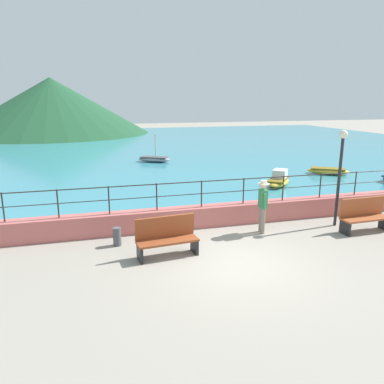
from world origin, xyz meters
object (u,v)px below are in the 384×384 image
object	(u,v)px
bench_main	(167,237)
boat_1	(154,159)
bench_far	(364,215)
boat_3	(279,180)
boat_0	(328,171)
person_walking	(263,204)
bollard	(117,237)
lamp_post	(341,163)

from	to	relation	value
bench_main	boat_1	world-z (taller)	boat_1
bench_far	boat_1	distance (m)	16.02
boat_1	boat_3	bearing A→B (deg)	-61.26
boat_0	boat_3	size ratio (longest dim) A/B	1.04
boat_1	bench_main	bearing A→B (deg)	-98.55
person_walking	boat_1	distance (m)	14.72
bollard	boat_3	xyz separation A→B (m)	(8.44, 5.77, 0.05)
boat_1	bollard	bearing A→B (deg)	-104.03
lamp_post	boat_0	size ratio (longest dim) A/B	1.35
bench_far	lamp_post	xyz separation A→B (m)	(-0.53, 0.74, 1.63)
bench_far	lamp_post	distance (m)	1.87
bench_main	lamp_post	bearing A→B (deg)	9.03
bollard	boat_1	bearing A→B (deg)	75.97
bench_far	bollard	bearing A→B (deg)	173.64
person_walking	boat_1	size ratio (longest dim) A/B	0.72
bench_far	bollard	distance (m)	8.01
lamp_post	boat_0	world-z (taller)	lamp_post
bench_main	boat_3	bearing A→B (deg)	43.90
boat_0	boat_1	distance (m)	11.31
boat_0	boat_1	bearing A→B (deg)	141.90
bench_main	boat_3	distance (m)	9.94
bench_far	lamp_post	bearing A→B (deg)	125.69
bench_main	boat_0	bearing A→B (deg)	37.60
bench_main	lamp_post	size ratio (longest dim) A/B	0.53
person_walking	lamp_post	xyz separation A→B (m)	(2.78, -0.01, 1.22)
bench_far	boat_0	size ratio (longest dim) A/B	0.71
lamp_post	boat_1	distance (m)	15.28
bench_main	person_walking	bearing A→B (deg)	16.28
lamp_post	boat_0	xyz separation A→B (m)	(5.11, 7.69, -1.94)
bench_far	boat_3	bearing A→B (deg)	85.87
bench_far	person_walking	size ratio (longest dim) A/B	0.98
lamp_post	bench_far	bearing A→B (deg)	-54.31
person_walking	bollard	distance (m)	4.70
person_walking	bollard	world-z (taller)	person_walking
bench_far	boat_1	xyz separation A→B (m)	(-4.32, 15.42, -0.30)
bench_main	bollard	bearing A→B (deg)	138.77
person_walking	bollard	bearing A→B (deg)	178.31
lamp_post	bollard	bearing A→B (deg)	178.89
bench_far	lamp_post	size ratio (longest dim) A/B	0.52
bench_far	boat_3	size ratio (longest dim) A/B	0.73
bollard	boat_0	world-z (taller)	bollard
bench_far	boat_1	bearing A→B (deg)	105.67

